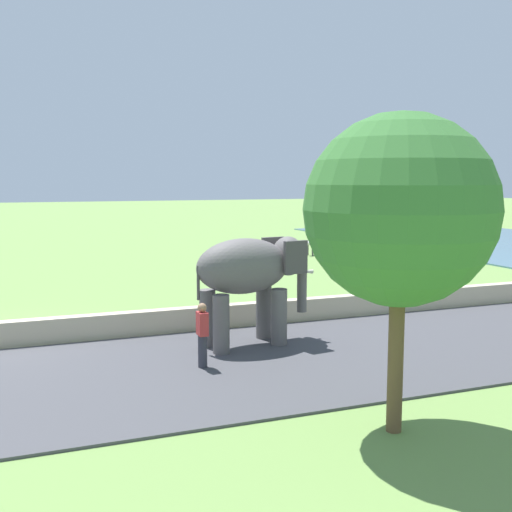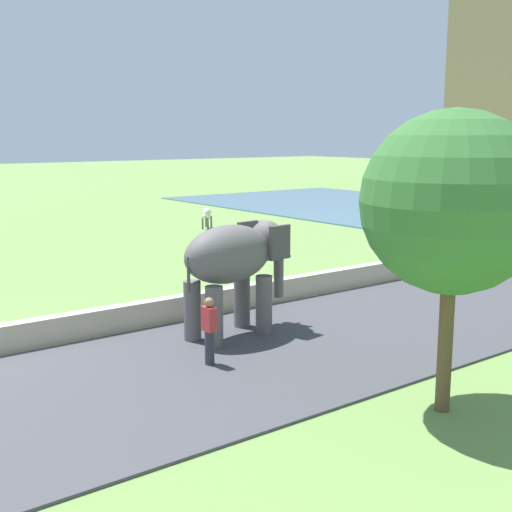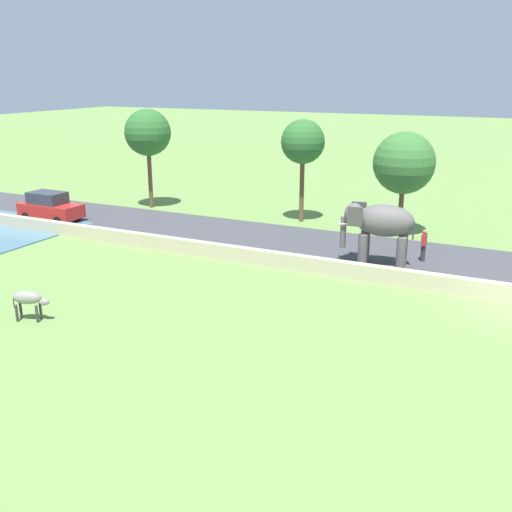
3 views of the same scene
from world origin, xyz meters
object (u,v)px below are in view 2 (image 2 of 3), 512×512
elephant (235,261)px  person_beside_elephant (209,330)px  cow_white (207,214)px  cow_grey (258,226)px

elephant → person_beside_elephant: bearing=-49.5°
person_beside_elephant → cow_white: 23.17m
cow_grey → cow_white: bearing=171.5°
cow_white → cow_grey: (6.00, -0.90, 0.00)m
elephant → cow_grey: 15.50m
cow_white → person_beside_elephant: bearing=-32.8°
cow_white → cow_grey: size_ratio=0.88×
person_beside_elephant → cow_grey: person_beside_elephant is taller
elephant → cow_white: size_ratio=2.85×
person_beside_elephant → elephant: bearing=130.5°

